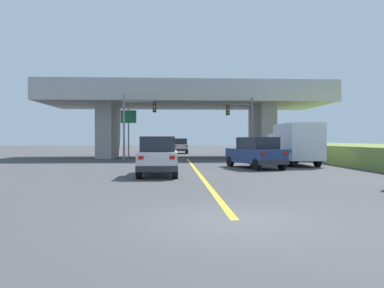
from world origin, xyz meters
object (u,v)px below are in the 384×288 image
object	(u,v)px
traffic_signal_farside	(135,118)
box_truck	(294,143)
highway_sign	(128,122)
sedan_oncoming	(181,146)
suv_lead	(158,156)
traffic_signal_nearside	(243,121)
suv_crossing	(256,153)

from	to	relation	value
traffic_signal_farside	box_truck	bearing A→B (deg)	-27.11
traffic_signal_farside	highway_sign	size ratio (longest dim) A/B	1.19
traffic_signal_farside	highway_sign	distance (m)	3.71
sedan_oncoming	traffic_signal_farside	bearing A→B (deg)	-104.42
suv_lead	box_truck	xyz separation A→B (m)	(9.68, 7.56, 0.57)
traffic_signal_nearside	traffic_signal_farside	distance (m)	9.72
traffic_signal_nearside	highway_sign	size ratio (longest dim) A/B	1.15
box_truck	highway_sign	bearing A→B (deg)	143.31
suv_crossing	box_truck	distance (m)	4.63
suv_crossing	box_truck	xyz separation A→B (m)	(3.53, 2.93, 0.57)
traffic_signal_farside	highway_sign	world-z (taller)	traffic_signal_farside
box_truck	traffic_signal_nearside	bearing A→B (deg)	112.35
suv_lead	sedan_oncoming	size ratio (longest dim) A/B	1.06
sedan_oncoming	traffic_signal_farside	distance (m)	18.06
suv_crossing	traffic_signal_farside	size ratio (longest dim) A/B	0.88
suv_lead	traffic_signal_farside	xyz separation A→B (m)	(-2.61, 13.85, 2.72)
box_truck	traffic_signal_nearside	xyz separation A→B (m)	(-2.57, 6.25, 1.98)
suv_crossing	traffic_signal_farside	distance (m)	13.00
suv_crossing	sedan_oncoming	world-z (taller)	same
suv_lead	sedan_oncoming	distance (m)	31.19
traffic_signal_nearside	sedan_oncoming	bearing A→B (deg)	106.92
traffic_signal_farside	traffic_signal_nearside	bearing A→B (deg)	-0.22
sedan_oncoming	traffic_signal_farside	world-z (taller)	traffic_signal_farside
box_truck	sedan_oncoming	xyz separation A→B (m)	(-7.84, 23.58, -0.57)
suv_lead	box_truck	distance (m)	12.29
highway_sign	sedan_oncoming	bearing A→B (deg)	68.50
suv_lead	traffic_signal_nearside	size ratio (longest dim) A/B	0.80
traffic_signal_nearside	suv_crossing	bearing A→B (deg)	-95.98
traffic_signal_farside	highway_sign	xyz separation A→B (m)	(-0.96, 3.58, -0.13)
box_truck	suv_crossing	bearing A→B (deg)	-140.28
suv_lead	traffic_signal_farside	size ratio (longest dim) A/B	0.77
suv_lead	highway_sign	size ratio (longest dim) A/B	0.92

